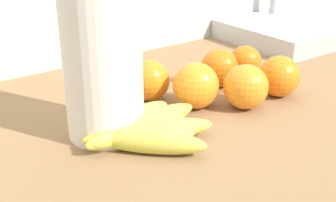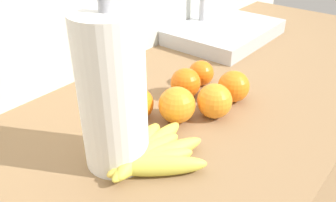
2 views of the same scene
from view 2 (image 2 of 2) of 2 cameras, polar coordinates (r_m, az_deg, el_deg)
wall_back at (r=1.20m, az=-9.47°, el=-2.80°), size 2.34×0.06×1.30m
banana_bunch at (r=0.68m, az=-2.92°, el=-8.76°), size 0.22×0.18×0.04m
orange_far_right at (r=0.89m, az=2.85°, el=2.92°), size 0.08×0.08×0.08m
orange_right at (r=0.79m, az=1.45°, el=-0.66°), size 0.08×0.08×0.08m
orange_front at (r=0.89m, az=10.55°, el=2.34°), size 0.08×0.08×0.08m
orange_back_right at (r=0.80m, az=-5.04°, el=-0.44°), size 0.08×0.08×0.08m
orange_center at (r=0.81m, az=7.53°, el=0.01°), size 0.08×0.08×0.08m
orange_back_left at (r=0.95m, az=5.37°, el=4.51°), size 0.07×0.07×0.07m
paper_towel_roll at (r=0.62m, az=-8.95°, el=1.13°), size 0.12×0.12×0.32m
sink_basin at (r=1.30m, az=9.06°, el=11.05°), size 0.40×0.28×0.23m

